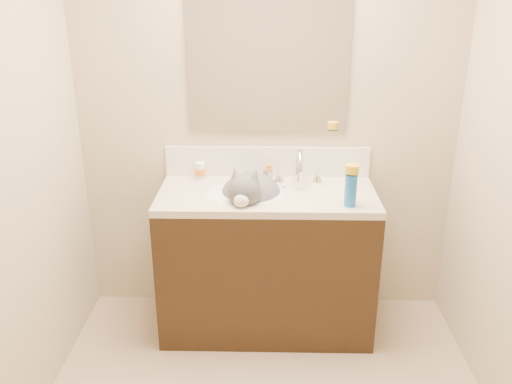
{
  "coord_description": "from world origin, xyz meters",
  "views": [
    {
      "loc": [
        -0.0,
        -1.8,
        1.95
      ],
      "look_at": [
        -0.06,
        0.92,
        0.88
      ],
      "focal_mm": 38.0,
      "sensor_mm": 36.0,
      "label": 1
    }
  ],
  "objects_px": {
    "amber_bottle": "(269,172)",
    "basin": "(245,206)",
    "vanity_cabinet": "(266,264)",
    "silver_jar": "(267,175)",
    "cat": "(250,195)",
    "spray_can": "(351,190)",
    "pill_bottle": "(200,171)",
    "faucet": "(299,169)"
  },
  "relations": [
    {
      "from": "faucet",
      "to": "cat",
      "type": "bearing_deg",
      "value": -151.51
    },
    {
      "from": "cat",
      "to": "faucet",
      "type": "bearing_deg",
      "value": 38.6
    },
    {
      "from": "spray_can",
      "to": "silver_jar",
      "type": "bearing_deg",
      "value": 139.38
    },
    {
      "from": "pill_bottle",
      "to": "spray_can",
      "type": "bearing_deg",
      "value": -25.05
    },
    {
      "from": "faucet",
      "to": "pill_bottle",
      "type": "bearing_deg",
      "value": 173.58
    },
    {
      "from": "cat",
      "to": "silver_jar",
      "type": "xyz_separation_m",
      "value": [
        0.09,
        0.2,
        0.05
      ]
    },
    {
      "from": "faucet",
      "to": "amber_bottle",
      "type": "xyz_separation_m",
      "value": [
        -0.17,
        0.07,
        -0.04
      ]
    },
    {
      "from": "cat",
      "to": "spray_can",
      "type": "distance_m",
      "value": 0.56
    },
    {
      "from": "vanity_cabinet",
      "to": "pill_bottle",
      "type": "distance_m",
      "value": 0.67
    },
    {
      "from": "cat",
      "to": "amber_bottle",
      "type": "relative_size",
      "value": 5.53
    },
    {
      "from": "vanity_cabinet",
      "to": "basin",
      "type": "xyz_separation_m",
      "value": [
        -0.12,
        -0.03,
        0.38
      ]
    },
    {
      "from": "cat",
      "to": "pill_bottle",
      "type": "distance_m",
      "value": 0.37
    },
    {
      "from": "spray_can",
      "to": "pill_bottle",
      "type": "bearing_deg",
      "value": 154.95
    },
    {
      "from": "vanity_cabinet",
      "to": "silver_jar",
      "type": "bearing_deg",
      "value": 90.21
    },
    {
      "from": "basin",
      "to": "amber_bottle",
      "type": "height_order",
      "value": "amber_bottle"
    },
    {
      "from": "basin",
      "to": "silver_jar",
      "type": "xyz_separation_m",
      "value": [
        0.12,
        0.22,
        0.1
      ]
    },
    {
      "from": "pill_bottle",
      "to": "spray_can",
      "type": "height_order",
      "value": "spray_can"
    },
    {
      "from": "amber_bottle",
      "to": "basin",
      "type": "bearing_deg",
      "value": -118.78
    },
    {
      "from": "silver_jar",
      "to": "faucet",
      "type": "bearing_deg",
      "value": -15.21
    },
    {
      "from": "vanity_cabinet",
      "to": "pill_bottle",
      "type": "relative_size",
      "value": 11.8
    },
    {
      "from": "faucet",
      "to": "spray_can",
      "type": "relative_size",
      "value": 1.64
    },
    {
      "from": "pill_bottle",
      "to": "silver_jar",
      "type": "xyz_separation_m",
      "value": [
        0.39,
        -0.02,
        -0.02
      ]
    },
    {
      "from": "amber_bottle",
      "to": "spray_can",
      "type": "height_order",
      "value": "spray_can"
    },
    {
      "from": "basin",
      "to": "cat",
      "type": "xyz_separation_m",
      "value": [
        0.03,
        0.02,
        0.06
      ]
    },
    {
      "from": "vanity_cabinet",
      "to": "amber_bottle",
      "type": "bearing_deg",
      "value": 86.81
    },
    {
      "from": "silver_jar",
      "to": "spray_can",
      "type": "bearing_deg",
      "value": -40.62
    },
    {
      "from": "vanity_cabinet",
      "to": "pill_bottle",
      "type": "height_order",
      "value": "pill_bottle"
    },
    {
      "from": "faucet",
      "to": "cat",
      "type": "xyz_separation_m",
      "value": [
        -0.27,
        -0.15,
        -0.1
      ]
    },
    {
      "from": "pill_bottle",
      "to": "silver_jar",
      "type": "distance_m",
      "value": 0.39
    },
    {
      "from": "faucet",
      "to": "silver_jar",
      "type": "distance_m",
      "value": 0.19
    },
    {
      "from": "vanity_cabinet",
      "to": "cat",
      "type": "distance_m",
      "value": 0.45
    },
    {
      "from": "vanity_cabinet",
      "to": "faucet",
      "type": "xyz_separation_m",
      "value": [
        0.18,
        0.14,
        0.54
      ]
    },
    {
      "from": "amber_bottle",
      "to": "spray_can",
      "type": "xyz_separation_m",
      "value": [
        0.42,
        -0.39,
        0.04
      ]
    },
    {
      "from": "pill_bottle",
      "to": "vanity_cabinet",
      "type": "bearing_deg",
      "value": -27.25
    },
    {
      "from": "vanity_cabinet",
      "to": "cat",
      "type": "xyz_separation_m",
      "value": [
        -0.09,
        -0.01,
        0.44
      ]
    },
    {
      "from": "silver_jar",
      "to": "pill_bottle",
      "type": "bearing_deg",
      "value": 177.78
    },
    {
      "from": "basin",
      "to": "spray_can",
      "type": "height_order",
      "value": "spray_can"
    },
    {
      "from": "vanity_cabinet",
      "to": "spray_can",
      "type": "relative_size",
      "value": 7.03
    },
    {
      "from": "cat",
      "to": "spray_can",
      "type": "relative_size",
      "value": 2.91
    },
    {
      "from": "spray_can",
      "to": "vanity_cabinet",
      "type": "bearing_deg",
      "value": 157.03
    },
    {
      "from": "basin",
      "to": "pill_bottle",
      "type": "relative_size",
      "value": 4.42
    },
    {
      "from": "vanity_cabinet",
      "to": "faucet",
      "type": "height_order",
      "value": "faucet"
    }
  ]
}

